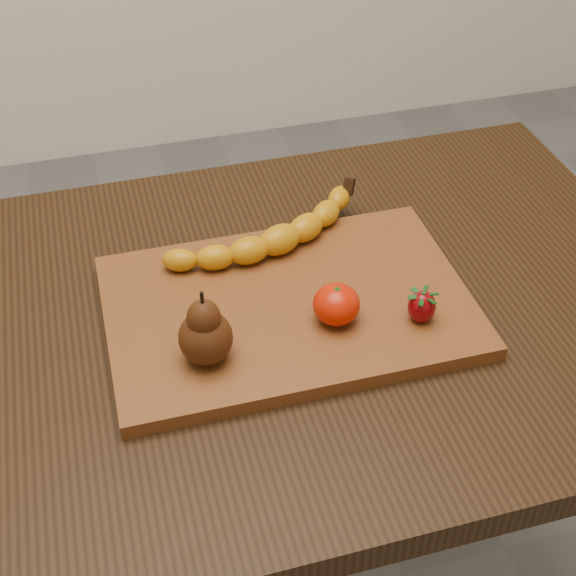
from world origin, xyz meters
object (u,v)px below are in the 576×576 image
object	(u,v)px
mandarin	(336,304)
cutting_board	(288,306)
pear	(205,326)
table	(299,359)

from	to	relation	value
mandarin	cutting_board	bearing A→B (deg)	133.12
pear	mandarin	bearing A→B (deg)	7.27
cutting_board	mandarin	distance (m)	0.08
cutting_board	pear	bearing A→B (deg)	-148.55
cutting_board	pear	size ratio (longest dim) A/B	4.63
mandarin	pear	bearing A→B (deg)	-172.73
table	cutting_board	xyz separation A→B (m)	(-0.02, -0.01, 0.11)
cutting_board	table	bearing A→B (deg)	27.90
pear	mandarin	xyz separation A→B (m)	(0.16, 0.02, -0.02)
table	cutting_board	size ratio (longest dim) A/B	2.22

